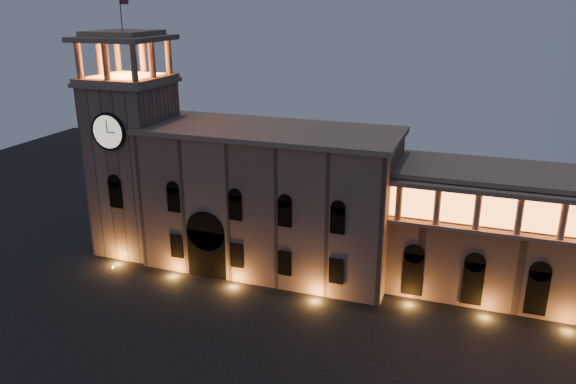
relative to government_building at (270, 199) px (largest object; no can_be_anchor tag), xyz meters
The scene contains 4 objects.
ground 23.71m from the government_building, 84.59° to the right, with size 160.00×160.00×0.00m, color black.
government_building is the anchor object (origin of this frame).
clock_tower 18.82m from the government_building, behind, with size 9.80×9.80×32.40m.
colonnade_wing 34.16m from the government_building, ahead, with size 40.60×11.50×14.50m.
Camera 1 is at (21.46, -38.46, 31.89)m, focal length 35.00 mm.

